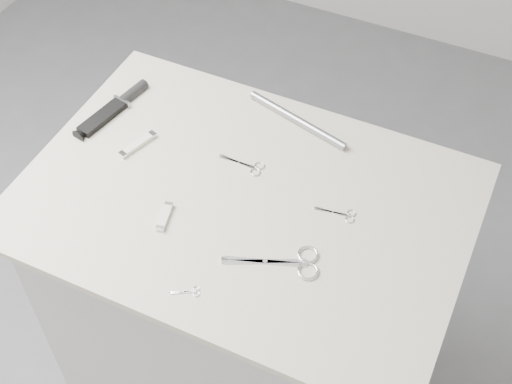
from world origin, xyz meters
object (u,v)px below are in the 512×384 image
at_px(large_shears, 293,262).
at_px(tiny_scissors, 189,292).
at_px(pocket_knife_b, 165,217).
at_px(sheathed_knife, 117,106).
at_px(metal_rail, 297,120).
at_px(embroidery_scissors_a, 249,166).
at_px(embroidery_scissors_b, 341,214).
at_px(plinth, 246,310).
at_px(pocket_knife_a, 138,144).

relative_size(large_shears, tiny_scissors, 3.39).
bearing_deg(pocket_knife_b, sheathed_knife, 34.88).
relative_size(tiny_scissors, metal_rail, 0.20).
relative_size(embroidery_scissors_a, metal_rail, 0.38).
bearing_deg(embroidery_scissors_b, sheathed_knife, 164.24).
height_order(plinth, tiny_scissors, tiny_scissors).
relative_size(large_shears, sheathed_knife, 0.87).
height_order(tiny_scissors, pocket_knife_b, pocket_knife_b).
bearing_deg(embroidery_scissors_b, large_shears, -113.90).
height_order(plinth, pocket_knife_a, pocket_knife_a).
height_order(sheathed_knife, pocket_knife_a, sheathed_knife).
xyz_separation_m(large_shears, pocket_knife_a, (-0.47, 0.16, 0.00)).
distance_m(sheathed_knife, metal_rail, 0.45).
height_order(sheathed_knife, pocket_knife_b, sheathed_knife).
bearing_deg(embroidery_scissors_b, plinth, -175.00).
bearing_deg(embroidery_scissors_b, pocket_knife_a, 172.69).
height_order(embroidery_scissors_b, pocket_knife_a, pocket_knife_a).
bearing_deg(embroidery_scissors_a, pocket_knife_a, -168.41).
relative_size(embroidery_scissors_b, sheathed_knife, 0.40).
bearing_deg(embroidery_scissors_b, pocket_knife_b, -161.68).
xyz_separation_m(tiny_scissors, sheathed_knife, (-0.43, 0.40, 0.01)).
bearing_deg(plinth, embroidery_scissors_b, 13.25).
height_order(embroidery_scissors_a, pocket_knife_a, pocket_knife_a).
height_order(embroidery_scissors_a, embroidery_scissors_b, same).
relative_size(plinth, pocket_knife_a, 8.44).
xyz_separation_m(tiny_scissors, pocket_knife_b, (-0.14, 0.15, 0.00)).
height_order(pocket_knife_b, metal_rail, metal_rail).
xyz_separation_m(large_shears, sheathed_knife, (-0.59, 0.25, 0.01)).
relative_size(pocket_knife_b, metal_rail, 0.27).
relative_size(embroidery_scissors_a, pocket_knife_b, 1.41).
distance_m(pocket_knife_a, pocket_knife_b, 0.24).
xyz_separation_m(embroidery_scissors_b, metal_rail, (-0.20, 0.23, 0.01)).
bearing_deg(pocket_knife_b, embroidery_scissors_a, -37.87).
bearing_deg(embroidery_scissors_a, pocket_knife_b, -114.14).
relative_size(large_shears, pocket_knife_a, 1.86).
bearing_deg(plinth, embroidery_scissors_a, 108.70).
xyz_separation_m(sheathed_knife, pocket_knife_a, (0.12, -0.09, -0.00)).
relative_size(sheathed_knife, pocket_knife_a, 2.14).
bearing_deg(plinth, pocket_knife_a, 172.02).
distance_m(tiny_scissors, pocket_knife_b, 0.20).
distance_m(pocket_knife_a, metal_rail, 0.39).
relative_size(embroidery_scissors_b, pocket_knife_a, 0.86).
xyz_separation_m(plinth, pocket_knife_b, (-0.13, -0.12, 0.47)).
bearing_deg(plinth, tiny_scissors, -88.30).
bearing_deg(pocket_knife_b, plinth, -60.25).
bearing_deg(tiny_scissors, embroidery_scissors_b, 27.22).
bearing_deg(sheathed_knife, tiny_scissors, -122.29).
bearing_deg(embroidery_scissors_a, embroidery_scissors_b, -9.61).
height_order(large_shears, tiny_scissors, large_shears).
distance_m(plinth, large_shears, 0.51).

